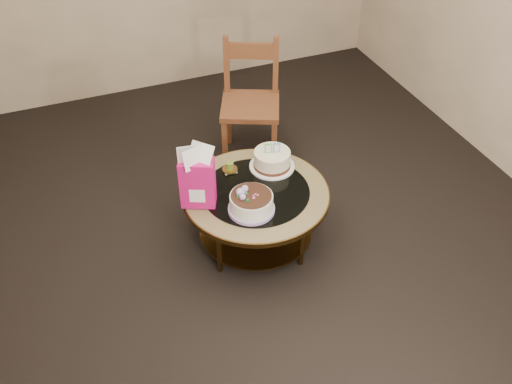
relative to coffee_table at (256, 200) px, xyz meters
name	(u,v)px	position (x,y,z in m)	size (l,w,h in m)	color
ground	(256,238)	(0.00, 0.00, -0.38)	(5.00, 5.00, 0.00)	black
room_walls	(256,44)	(0.00, 0.00, 1.16)	(4.52, 5.02, 2.61)	beige
coffee_table	(256,200)	(0.00, 0.00, 0.00)	(1.02, 1.02, 0.46)	brown
decorated_cake	(251,204)	(-0.10, -0.17, 0.14)	(0.31, 0.31, 0.18)	#AB92CE
cream_cake	(272,160)	(0.21, 0.21, 0.14)	(0.33, 0.33, 0.21)	white
gift_bag	(197,177)	(-0.40, 0.02, 0.30)	(0.26, 0.22, 0.45)	#D9146A
pillar_candle	(230,168)	(-0.09, 0.28, 0.11)	(0.11, 0.11, 0.08)	#E1BF5C
dining_chair	(250,102)	(0.35, 1.01, 0.14)	(0.62, 0.62, 1.02)	brown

